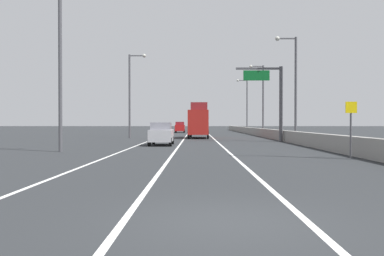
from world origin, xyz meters
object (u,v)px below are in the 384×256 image
(car_gray_1, at_px, (195,127))
(box_truck, at_px, (199,121))
(car_red_2, at_px, (180,127))
(speed_advisory_sign, at_px, (351,125))
(lamp_post_right_second, at_px, (293,82))
(car_silver_0, at_px, (161,134))
(lamp_post_right_fourth, at_px, (246,102))
(lamp_post_right_near, at_px, (384,41))
(lamp_post_right_third, at_px, (261,95))
(lamp_post_left_mid, at_px, (132,90))
(lamp_post_left_near, at_px, (64,61))
(overhead_sign_gantry, at_px, (274,94))

(car_gray_1, distance_m, box_truck, 48.70)
(car_red_2, relative_size, box_truck, 0.62)
(speed_advisory_sign, distance_m, lamp_post_right_second, 18.56)
(car_silver_0, bearing_deg, lamp_post_right_fourth, 74.21)
(lamp_post_right_near, distance_m, lamp_post_right_third, 38.74)
(car_red_2, bearing_deg, lamp_post_right_second, -71.51)
(car_silver_0, relative_size, car_red_2, 0.92)
(lamp_post_right_fourth, bearing_deg, car_red_2, -174.45)
(lamp_post_right_third, height_order, car_red_2, lamp_post_right_third)
(lamp_post_left_mid, bearing_deg, lamp_post_right_second, -29.61)
(lamp_post_left_near, distance_m, car_silver_0, 10.74)
(lamp_post_right_near, xyz_separation_m, car_gray_1, (-9.43, 78.54, -4.96))
(lamp_post_right_third, bearing_deg, overhead_sign_gantry, -95.53)
(car_silver_0, height_order, car_red_2, car_red_2)
(lamp_post_right_third, relative_size, car_gray_1, 2.19)
(car_silver_0, height_order, car_gray_1, car_gray_1)
(lamp_post_right_third, xyz_separation_m, lamp_post_left_mid, (-17.43, -9.49, 0.00))
(lamp_post_right_near, distance_m, lamp_post_right_second, 19.37)
(lamp_post_right_second, height_order, lamp_post_left_mid, same)
(car_red_2, xyz_separation_m, box_truck, (3.41, -27.01, 1.02))
(lamp_post_right_fourth, distance_m, car_red_2, 13.68)
(lamp_post_right_near, distance_m, lamp_post_right_fourth, 58.11)
(lamp_post_right_fourth, bearing_deg, speed_advisory_sign, -91.48)
(speed_advisory_sign, bearing_deg, car_gray_1, 96.14)
(lamp_post_left_mid, bearing_deg, overhead_sign_gantry, -29.96)
(speed_advisory_sign, xyz_separation_m, lamp_post_left_mid, (-16.08, 27.92, 4.15))
(speed_advisory_sign, bearing_deg, lamp_post_right_fourth, 88.52)
(lamp_post_right_fourth, height_order, box_truck, lamp_post_right_fourth)
(car_silver_0, distance_m, car_gray_1, 64.94)
(lamp_post_right_second, relative_size, car_gray_1, 2.19)
(lamp_post_right_fourth, distance_m, car_gray_1, 23.19)
(lamp_post_right_third, xyz_separation_m, car_gray_1, (-9.66, 39.80, -4.96))
(lamp_post_right_fourth, bearing_deg, lamp_post_right_third, -90.36)
(lamp_post_right_third, xyz_separation_m, lamp_post_left_near, (-18.10, -32.74, 0.00))
(car_red_2, bearing_deg, lamp_post_right_fourth, 5.55)
(lamp_post_left_mid, height_order, car_gray_1, lamp_post_left_mid)
(speed_advisory_sign, xyz_separation_m, car_gray_1, (-8.31, 77.22, -0.81))
(lamp_post_left_mid, height_order, car_red_2, lamp_post_left_mid)
(lamp_post_left_near, bearing_deg, overhead_sign_gantry, 41.10)
(lamp_post_right_second, height_order, box_truck, lamp_post_right_second)
(lamp_post_right_second, bearing_deg, box_truck, 131.04)
(box_truck, bearing_deg, overhead_sign_gantry, -52.49)
(lamp_post_left_near, distance_m, car_gray_1, 73.20)
(lamp_post_right_fourth, relative_size, car_gray_1, 2.19)
(overhead_sign_gantry, relative_size, lamp_post_right_third, 0.73)
(overhead_sign_gantry, relative_size, lamp_post_right_fourth, 0.73)
(car_gray_1, bearing_deg, lamp_post_right_third, -76.36)
(lamp_post_right_near, xyz_separation_m, lamp_post_right_second, (0.17, 19.37, 0.00))
(lamp_post_right_third, relative_size, car_red_2, 2.15)
(speed_advisory_sign, distance_m, lamp_post_right_third, 37.66)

